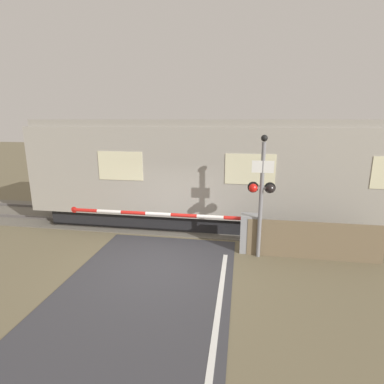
# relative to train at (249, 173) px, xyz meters

# --- Properties ---
(ground_plane) EXTENTS (80.00, 80.00, 0.00)m
(ground_plane) POSITION_rel_train_xyz_m (-2.41, -3.75, -1.99)
(ground_plane) COLOR #6B6047
(track_bed) EXTENTS (36.00, 3.20, 0.13)m
(track_bed) POSITION_rel_train_xyz_m (-2.41, 0.00, -1.96)
(track_bed) COLOR #666056
(track_bed) RESTS_ON ground_plane
(train) EXTENTS (15.74, 2.75, 3.88)m
(train) POSITION_rel_train_xyz_m (0.00, 0.00, 0.00)
(train) COLOR black
(train) RESTS_ON ground_plane
(crossing_barrier) EXTENTS (6.06, 0.44, 1.16)m
(crossing_barrier) POSITION_rel_train_xyz_m (-0.45, -2.34, -1.32)
(crossing_barrier) COLOR gray
(crossing_barrier) RESTS_ON ground_plane
(signal_post) EXTENTS (0.76, 0.26, 3.49)m
(signal_post) POSITION_rel_train_xyz_m (0.30, -2.65, 0.00)
(signal_post) COLOR gray
(signal_post) RESTS_ON ground_plane
(roadside_fence) EXTENTS (3.70, 0.06, 1.10)m
(roadside_fence) POSITION_rel_train_xyz_m (1.82, -2.54, -1.44)
(roadside_fence) COLOR #726047
(roadside_fence) RESTS_ON ground_plane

